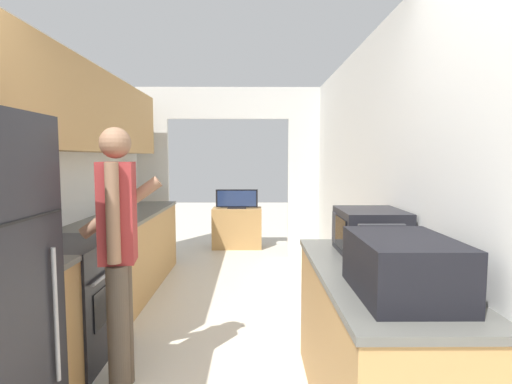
# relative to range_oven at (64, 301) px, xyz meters

# --- Properties ---
(wall_left) EXTENTS (0.38, 7.04, 2.50)m
(wall_left) POSITION_rel_range_oven_xyz_m (-0.25, 0.46, 1.10)
(wall_left) COLOR silver
(wall_left) RESTS_ON ground_plane
(wall_right) EXTENTS (0.06, 7.04, 2.50)m
(wall_right) POSITION_rel_range_oven_xyz_m (2.37, 0.05, 0.80)
(wall_right) COLOR silver
(wall_right) RESTS_ON ground_plane
(wall_far_with_doorway) EXTENTS (3.05, 0.06, 2.50)m
(wall_far_with_doorway) POSITION_rel_range_oven_xyz_m (1.02, 3.00, 1.00)
(wall_far_with_doorway) COLOR silver
(wall_far_with_doorway) RESTS_ON ground_plane
(counter_left) EXTENTS (0.62, 3.48, 0.88)m
(counter_left) POSITION_rel_range_oven_xyz_m (-0.01, 1.24, -0.01)
(counter_left) COLOR #B2844C
(counter_left) RESTS_ON ground_plane
(counter_right) EXTENTS (0.62, 1.64, 0.88)m
(counter_right) POSITION_rel_range_oven_xyz_m (2.04, -0.71, -0.01)
(counter_right) COLOR #B2844C
(counter_right) RESTS_ON ground_plane
(range_oven) EXTENTS (0.66, 0.74, 1.02)m
(range_oven) POSITION_rel_range_oven_xyz_m (0.00, 0.00, 0.00)
(range_oven) COLOR black
(range_oven) RESTS_ON ground_plane
(person) EXTENTS (0.54, 0.41, 1.68)m
(person) POSITION_rel_range_oven_xyz_m (0.54, -0.38, 0.46)
(person) COLOR #4C4238
(person) RESTS_ON ground_plane
(suitcase) EXTENTS (0.41, 0.60, 0.27)m
(suitcase) POSITION_rel_range_oven_xyz_m (2.04, -1.11, 0.57)
(suitcase) COLOR black
(suitcase) RESTS_ON counter_right
(microwave) EXTENTS (0.40, 0.47, 0.28)m
(microwave) POSITION_rel_range_oven_xyz_m (2.13, -0.34, 0.58)
(microwave) COLOR black
(microwave) RESTS_ON counter_right
(tv_cabinet) EXTENTS (0.81, 0.42, 0.66)m
(tv_cabinet) POSITION_rel_range_oven_xyz_m (1.11, 3.69, -0.12)
(tv_cabinet) COLOR #B2844C
(tv_cabinet) RESTS_ON ground_plane
(television) EXTENTS (0.68, 0.16, 0.31)m
(television) POSITION_rel_range_oven_xyz_m (1.11, 3.65, 0.37)
(television) COLOR black
(television) RESTS_ON tv_cabinet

